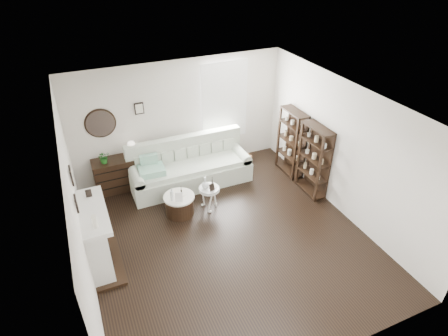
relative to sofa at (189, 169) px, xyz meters
name	(u,v)px	position (x,y,z in m)	size (l,w,h in m)	color
room	(210,104)	(0.77, 0.62, 1.24)	(5.50, 5.50, 5.50)	black
fireplace	(97,239)	(-2.28, -1.78, 0.19)	(0.50, 1.40, 1.84)	silver
shelf_unit_far	(291,142)	(2.37, -0.53, 0.45)	(0.30, 0.80, 1.60)	black
shelf_unit_near	(314,160)	(2.37, -1.43, 0.45)	(0.30, 0.80, 1.60)	black
sofa	(189,169)	(0.00, 0.00, 0.00)	(2.74, 0.95, 1.06)	beige
quilt	(152,170)	(-0.90, -0.14, 0.27)	(0.55, 0.45, 0.14)	#23815C
suitcase	(239,165)	(1.24, -0.09, -0.15)	(0.61, 0.20, 0.40)	brown
dresser	(120,174)	(-1.51, 0.39, 0.03)	(1.14, 0.49, 0.76)	black
table_lamp	(132,149)	(-1.17, 0.39, 0.58)	(0.22, 0.22, 0.35)	#F5E5CE
potted_plant	(104,157)	(-1.79, 0.34, 0.55)	(0.25, 0.22, 0.28)	#1A5A19
drum_table	(180,205)	(-0.58, -1.04, -0.13)	(0.64, 0.64, 0.44)	black
pedestal_table	(209,189)	(0.05, -1.11, 0.13)	(0.43, 0.43, 0.52)	silver
eiffel_drum	(181,191)	(-0.51, -1.00, 0.18)	(0.10, 0.10, 0.18)	black
bottle_drum	(172,195)	(-0.74, -1.11, 0.23)	(0.06, 0.06, 0.28)	silver
card_frame_drum	(179,197)	(-0.62, -1.20, 0.19)	(0.15, 0.01, 0.20)	silver
eiffel_ped	(212,182)	(0.14, -1.08, 0.27)	(0.11, 0.11, 0.20)	black
flask_ped	(205,183)	(-0.02, -1.09, 0.31)	(0.15, 0.15, 0.27)	silver
card_frame_ped	(212,187)	(0.07, -1.22, 0.25)	(0.12, 0.01, 0.16)	black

